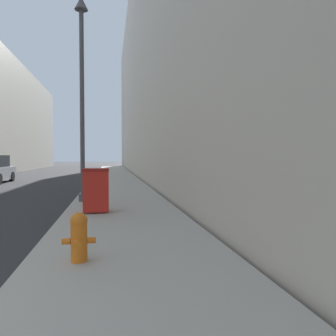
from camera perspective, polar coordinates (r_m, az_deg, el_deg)
name	(u,v)px	position (r m, az deg, el deg)	size (l,w,h in m)	color
sidewalk_right	(116,182)	(20.88, -9.07, -2.34)	(3.19, 60.00, 0.13)	#ADA89E
building_right_stone	(200,71)	(30.89, 5.61, 16.50)	(12.00, 60.00, 18.75)	beige
fire_hydrant	(79,236)	(4.98, -15.25, -11.33)	(0.48, 0.36, 0.71)	orange
trash_bin	(96,190)	(9.12, -12.41, -3.72)	(0.69, 0.60, 1.19)	red
lamppost	(82,78)	(11.65, -14.77, 14.92)	(0.44, 0.44, 6.80)	#4C4C51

